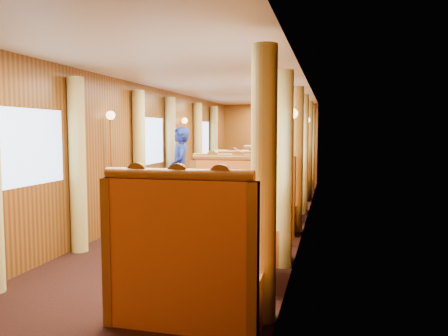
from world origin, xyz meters
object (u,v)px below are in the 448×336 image
(table_mid, at_px, (265,200))
(banquette_far_aft, at_px, (288,174))
(teapot_back, at_px, (207,207))
(banquette_far_fwd, at_px, (280,182))
(banquette_mid_fwd, at_px, (255,206))
(steward, at_px, (180,171))
(banquette_near_fwd, at_px, (185,275))
(fruit_plate, at_px, (237,217))
(table_far, at_px, (285,179))
(rose_vase_mid, at_px, (267,170))
(table_near, at_px, (216,249))
(banquette_near_aft, at_px, (236,225))
(teapot_left, at_px, (198,209))
(teapot_right, at_px, (212,211))
(passenger, at_px, (271,176))
(banquette_mid_aft, at_px, (272,190))
(rose_vase_far, at_px, (286,159))
(tea_tray, at_px, (204,215))

(table_mid, distance_m, banquette_far_aft, 4.51)
(table_mid, height_order, teapot_back, teapot_back)
(table_mid, xyz_separation_m, banquette_far_fwd, (0.00, 2.49, 0.05))
(banquette_mid_fwd, xyz_separation_m, steward, (-1.70, 1.16, 0.44))
(banquette_near_fwd, distance_m, banquette_far_aft, 9.03)
(banquette_far_aft, relative_size, fruit_plate, 6.22)
(table_far, bearing_deg, banquette_near_fwd, -90.00)
(rose_vase_mid, bearing_deg, table_near, -90.57)
(banquette_near_aft, distance_m, steward, 3.17)
(fruit_plate, height_order, rose_vase_mid, rose_vase_mid)
(banquette_far_aft, bearing_deg, teapot_left, -91.15)
(table_mid, distance_m, teapot_right, 3.69)
(banquette_far_fwd, relative_size, teapot_right, 8.14)
(banquette_far_aft, height_order, passenger, banquette_far_aft)
(teapot_right, bearing_deg, banquette_mid_aft, 96.78)
(banquette_near_aft, distance_m, table_mid, 2.49)
(passenger, bearing_deg, rose_vase_far, 89.52)
(teapot_back, bearing_deg, table_mid, 99.92)
(banquette_mid_aft, relative_size, banquette_far_aft, 1.00)
(tea_tray, bearing_deg, passenger, 88.56)
(rose_vase_far, bearing_deg, teapot_back, -91.01)
(table_far, xyz_separation_m, banquette_far_aft, (0.00, 1.01, 0.05))
(banquette_near_fwd, relative_size, steward, 0.78)
(banquette_far_fwd, bearing_deg, rose_vase_far, 88.71)
(steward, bearing_deg, table_far, 130.88)
(banquette_near_fwd, height_order, banquette_mid_aft, same)
(teapot_left, bearing_deg, fruit_plate, -6.96)
(banquette_mid_fwd, distance_m, teapot_back, 2.49)
(banquette_near_aft, bearing_deg, passenger, 90.00)
(banquette_far_fwd, relative_size, teapot_left, 7.56)
(banquette_near_fwd, distance_m, table_mid, 4.51)
(banquette_near_fwd, distance_m, fruit_plate, 0.96)
(teapot_left, bearing_deg, rose_vase_far, 87.47)
(banquette_near_fwd, height_order, teapot_right, banquette_near_fwd)
(banquette_mid_fwd, xyz_separation_m, banquette_far_fwd, (0.00, 3.50, 0.00))
(banquette_near_fwd, relative_size, banquette_far_aft, 1.00)
(teapot_right, distance_m, rose_vase_mid, 3.69)
(fruit_plate, relative_size, passenger, 0.28)
(banquette_near_fwd, xyz_separation_m, rose_vase_mid, (0.03, 4.54, 0.50))
(banquette_mid_aft, relative_size, banquette_far_fwd, 1.00)
(table_near, relative_size, fruit_plate, 4.87)
(teapot_right, distance_m, steward, 4.17)
(banquette_far_aft, xyz_separation_m, tea_tray, (-0.11, -8.08, 0.33))
(tea_tray, height_order, teapot_back, teapot_back)
(banquette_mid_fwd, xyz_separation_m, banquette_mid_aft, (0.00, 2.03, 0.00))
(teapot_left, bearing_deg, table_far, 87.66)
(banquette_near_fwd, xyz_separation_m, banquette_mid_fwd, (0.00, 3.50, 0.00))
(banquette_far_fwd, bearing_deg, table_far, 90.00)
(table_near, relative_size, tea_tray, 3.09)
(banquette_mid_aft, height_order, rose_vase_far, banquette_mid_aft)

